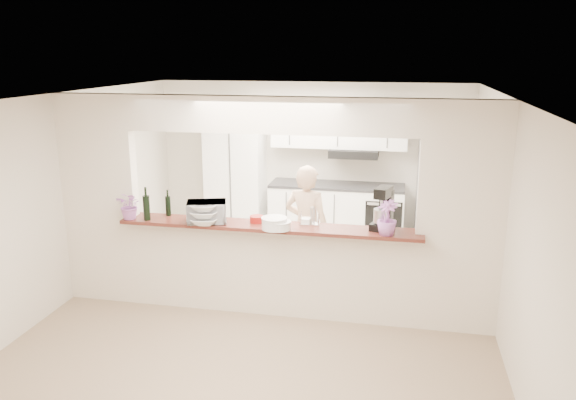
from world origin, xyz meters
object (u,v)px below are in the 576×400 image
(toaster_oven, at_px, (207,212))
(person, at_px, (307,228))
(refrigerator, at_px, (442,196))
(stand_mixer, at_px, (384,210))

(toaster_oven, xyz_separation_m, person, (0.99, 0.91, -0.41))
(toaster_oven, bearing_deg, refrigerator, 27.19)
(refrigerator, xyz_separation_m, stand_mixer, (-0.80, -2.58, 0.45))
(person, bearing_deg, toaster_oven, 55.59)
(stand_mixer, xyz_separation_m, person, (-0.97, 0.74, -0.50))
(refrigerator, height_order, toaster_oven, refrigerator)
(toaster_oven, bearing_deg, stand_mixer, -12.98)
(refrigerator, height_order, person, refrigerator)
(toaster_oven, height_order, person, person)
(person, bearing_deg, stand_mixer, 155.33)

